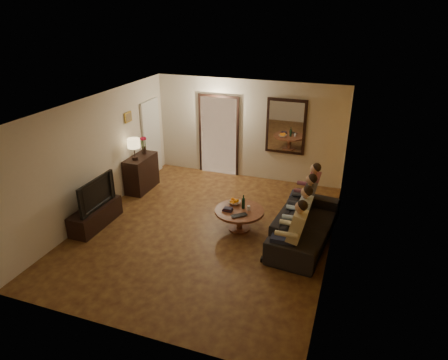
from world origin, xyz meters
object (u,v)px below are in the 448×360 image
(person_d, at_px, (308,193))
(laptop, at_px, (240,217))
(person_a, at_px, (293,235))
(coffee_table, at_px, (239,220))
(bowl, at_px, (234,203))
(tv, at_px, (92,193))
(person_c, at_px, (304,205))
(person_b, at_px, (299,219))
(wine_bottle, at_px, (243,201))
(dog, at_px, (286,225))
(sofa, at_px, (305,224))
(table_lamp, at_px, (134,149))
(dresser, at_px, (141,173))
(tv_stand, at_px, (96,216))

(person_d, bearing_deg, laptop, -132.90)
(person_a, distance_m, person_d, 1.80)
(coffee_table, height_order, bowl, bowl)
(tv, height_order, person_c, person_c)
(tv, relative_size, person_d, 0.94)
(person_b, bearing_deg, wine_bottle, 163.67)
(person_b, bearing_deg, person_d, 90.00)
(person_c, height_order, dog, person_c)
(wine_bottle, bearing_deg, tv, -162.07)
(person_d, relative_size, wine_bottle, 3.87)
(tv, distance_m, wine_bottle, 3.11)
(tv, xyz_separation_m, person_d, (4.15, 1.81, -0.16))
(sofa, relative_size, coffee_table, 2.32)
(sofa, bearing_deg, coffee_table, 98.15)
(person_b, bearing_deg, sofa, 71.57)
(table_lamp, distance_m, person_d, 4.18)
(tv, bearing_deg, person_d, -66.46)
(person_b, height_order, person_d, same)
(dresser, xyz_separation_m, person_d, (4.15, -0.11, 0.16))
(wine_bottle, bearing_deg, person_b, -16.33)
(tv, height_order, dog, tv)
(tv, relative_size, person_b, 0.94)
(person_c, distance_m, person_d, 0.60)
(person_c, height_order, wine_bottle, person_c)
(dresser, relative_size, sofa, 0.42)
(tv_stand, bearing_deg, person_c, 16.22)
(person_d, xyz_separation_m, wine_bottle, (-1.19, -0.85, 0.01))
(dresser, xyz_separation_m, wine_bottle, (2.95, -0.96, 0.17))
(dresser, height_order, person_d, person_d)
(sofa, distance_m, person_b, 0.41)
(tv_stand, bearing_deg, tv, 0.00)
(tv_stand, distance_m, tv, 0.54)
(table_lamp, relative_size, person_b, 0.45)
(person_a, distance_m, dog, 0.97)
(sofa, bearing_deg, laptop, 110.88)
(dog, bearing_deg, dresser, -174.35)
(person_a, bearing_deg, bowl, 143.08)
(tv_stand, bearing_deg, dresser, 90.00)
(sofa, xyz_separation_m, laptop, (-1.24, -0.33, 0.12))
(wine_bottle, relative_size, laptop, 0.94)
(table_lamp, relative_size, bowl, 2.08)
(tv_stand, xyz_separation_m, sofa, (4.25, 0.91, 0.12))
(sofa, height_order, wine_bottle, wine_bottle)
(tv_stand, xyz_separation_m, person_d, (4.15, 1.81, 0.38))
(dresser, distance_m, coffee_table, 3.10)
(table_lamp, height_order, laptop, table_lamp)
(coffee_table, relative_size, wine_bottle, 3.27)
(tv, bearing_deg, person_c, -73.78)
(sofa, height_order, laptop, sofa)
(bowl, relative_size, wine_bottle, 0.84)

